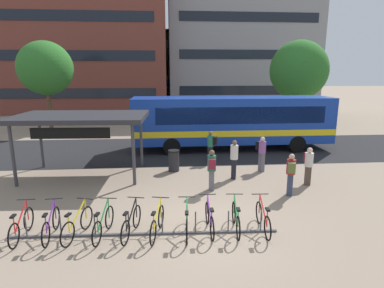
{
  "coord_description": "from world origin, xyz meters",
  "views": [
    {
      "loc": [
        -1.18,
        -8.79,
        4.64
      ],
      "look_at": [
        -0.15,
        4.34,
        1.64
      ],
      "focal_mm": 29.35,
      "sensor_mm": 36.0,
      "label": 1
    }
  ],
  "objects": [
    {
      "name": "parked_bicycle_green_3",
      "position": [
        -3.08,
        -0.32,
        0.38
      ],
      "size": [
        0.52,
        1.71,
        0.99
      ],
      "rotation": [
        0.0,
        0.0,
        1.41
      ],
      "color": "black",
      "rests_on": "ground"
    },
    {
      "name": "ground",
      "position": [
        0.0,
        0.0,
        0.0
      ],
      "size": [
        200.0,
        200.0,
        0.0
      ],
      "primitive_type": "plane",
      "color": "gray"
    },
    {
      "name": "commuter_maroon_pack_3",
      "position": [
        0.54,
        3.06,
        0.96
      ],
      "size": [
        0.37,
        0.54,
        1.67
      ],
      "rotation": [
        0.0,
        0.0,
        1.49
      ],
      "color": "#565660",
      "rests_on": "ground"
    },
    {
      "name": "building_right_wing",
      "position": [
        8.61,
        35.45,
        10.56
      ],
      "size": [
        18.85,
        12.08,
        21.13
      ],
      "color": "gray",
      "rests_on": "ground"
    },
    {
      "name": "commuter_black_pack_4",
      "position": [
        1.07,
        7.12,
        0.96
      ],
      "size": [
        0.59,
        0.45,
        1.67
      ],
      "rotation": [
        0.0,
        0.0,
        2.84
      ],
      "color": "black",
      "rests_on": "ground"
    },
    {
      "name": "parked_bicycle_yellow_5",
      "position": [
        -1.53,
        -0.38,
        0.38
      ],
      "size": [
        0.54,
        1.7,
        0.99
      ],
      "rotation": [
        0.0,
        0.0,
        1.37
      ],
      "color": "black",
      "rests_on": "ground"
    },
    {
      "name": "parked_bicycle_red_9",
      "position": [
        1.61,
        -0.37,
        0.38
      ],
      "size": [
        0.52,
        1.72,
        0.99
      ],
      "rotation": [
        0.0,
        0.0,
        1.53
      ],
      "color": "black",
      "rests_on": "ground"
    },
    {
      "name": "commuter_maroon_pack_1",
      "position": [
        4.69,
        3.43,
        0.93
      ],
      "size": [
        0.39,
        0.56,
        1.62
      ],
      "rotation": [
        0.0,
        0.0,
        4.55
      ],
      "color": "#47382D",
      "rests_on": "ground"
    },
    {
      "name": "parked_bicycle_purple_1",
      "position": [
        -4.57,
        -0.25,
        0.38
      ],
      "size": [
        0.52,
        1.72,
        0.99
      ],
      "rotation": [
        0.0,
        0.0,
        1.63
      ],
      "color": "black",
      "rests_on": "ground"
    },
    {
      "name": "commuter_red_pack_0",
      "position": [
        1.73,
        4.42,
        1.02
      ],
      "size": [
        0.45,
        0.59,
        1.76
      ],
      "rotation": [
        0.0,
        0.0,
        4.42
      ],
      "color": "black",
      "rests_on": "ground"
    },
    {
      "name": "parked_bicycle_red_0",
      "position": [
        -5.39,
        -0.25,
        0.38
      ],
      "size": [
        0.52,
        1.72,
        0.99
      ],
      "rotation": [
        0.0,
        0.0,
        1.6
      ],
      "color": "black",
      "rests_on": "ground"
    },
    {
      "name": "street_tree_0",
      "position": [
        10.28,
        18.4,
        4.84
      ],
      "size": [
        4.97,
        4.97,
        7.4
      ],
      "color": "brown",
      "rests_on": "ground"
    },
    {
      "name": "parked_bicycle_purple_7",
      "position": [
        0.01,
        -0.27,
        0.38
      ],
      "size": [
        0.52,
        1.72,
        0.99
      ],
      "rotation": [
        0.0,
        0.0,
        1.58
      ],
      "color": "black",
      "rests_on": "ground"
    },
    {
      "name": "street_tree_1",
      "position": [
        -10.78,
        17.61,
        4.98
      ],
      "size": [
        4.24,
        4.24,
        7.1
      ],
      "color": "brown",
      "rests_on": "ground"
    },
    {
      "name": "parked_bicycle_yellow_2",
      "position": [
        -3.82,
        -0.3,
        0.38
      ],
      "size": [
        0.63,
        1.67,
        0.99
      ],
      "rotation": [
        0.0,
        0.0,
        1.3
      ],
      "color": "black",
      "rests_on": "ground"
    },
    {
      "name": "trash_bin",
      "position": [
        -0.92,
        5.75,
        0.52
      ],
      "size": [
        0.55,
        0.55,
        1.03
      ],
      "color": "#232328",
      "rests_on": "ground"
    },
    {
      "name": "bike_rack",
      "position": [
        -1.87,
        -0.34,
        0.09
      ],
      "size": [
        7.77,
        0.3,
        0.7
      ],
      "rotation": [
        0.0,
        0.0,
        -0.03
      ],
      "color": "#47474C",
      "rests_on": "ground"
    },
    {
      "name": "building_left_wing",
      "position": [
        -11.09,
        32.75,
        10.07
      ],
      "size": [
        19.67,
        11.56,
        20.14
      ],
      "color": "brown",
      "rests_on": "ground"
    },
    {
      "name": "parked_bicycle_green_8",
      "position": [
        0.8,
        -0.3,
        0.38
      ],
      "size": [
        0.52,
        1.72,
        0.99
      ],
      "rotation": [
        0.0,
        0.0,
        1.48
      ],
      "color": "black",
      "rests_on": "ground"
    },
    {
      "name": "parked_bicycle_black_4",
      "position": [
        -2.28,
        -0.33,
        0.38
      ],
      "size": [
        0.57,
        1.69,
        0.99
      ],
      "rotation": [
        0.0,
        0.0,
        1.35
      ],
      "color": "black",
      "rests_on": "ground"
    },
    {
      "name": "parked_bicycle_green_6",
      "position": [
        -0.67,
        -0.41,
        0.38
      ],
      "size": [
        0.52,
        1.72,
        0.99
      ],
      "rotation": [
        0.0,
        0.0,
        1.51
      ],
      "color": "black",
      "rests_on": "ground"
    },
    {
      "name": "building_centre_block",
      "position": [
        3.61,
        44.39,
        5.33
      ],
      "size": [
        14.35,
        12.92,
        10.66
      ],
      "color": "tan",
      "rests_on": "ground"
    },
    {
      "name": "city_bus",
      "position": [
        2.68,
        9.99,
        1.78
      ],
      "size": [
        12.04,
        2.64,
        3.2
      ],
      "rotation": [
        0.0,
        0.0,
        3.15
      ],
      "color": "#14389E",
      "rests_on": "ground"
    },
    {
      "name": "commuter_olive_pack_2",
      "position": [
        3.46,
        2.27,
        0.96
      ],
      "size": [
        0.46,
        0.59,
        1.66
      ],
      "rotation": [
        0.0,
        0.0,
        1.26
      ],
      "color": "#2D3851",
      "rests_on": "ground"
    },
    {
      "name": "bus_lane_asphalt",
      "position": [
        0.0,
        9.99,
        0.0
      ],
      "size": [
        80.0,
        7.2,
        0.01
      ],
      "primitive_type": "cube",
      "color": "#232326",
      "rests_on": "ground"
    },
    {
      "name": "commuter_black_pack_5",
      "position": [
        3.26,
        5.4,
        0.98
      ],
      "size": [
        0.46,
        0.59,
        1.69
      ],
      "rotation": [
        0.0,
        0.0,
        5.03
      ],
      "color": "#565660",
      "rests_on": "ground"
    },
    {
      "name": "transit_shelter",
      "position": [
        -5.03,
        5.39,
        2.64
      ],
      "size": [
        5.85,
        3.72,
        2.82
      ],
      "rotation": [
        0.0,
        0.0,
        -0.04
      ],
      "color": "#38383D",
      "rests_on": "ground"
    }
  ]
}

